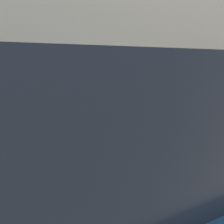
{
  "coord_description": "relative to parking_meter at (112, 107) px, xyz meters",
  "views": [
    {
      "loc": [
        -2.0,
        -1.73,
        1.85
      ],
      "look_at": [
        -0.39,
        1.08,
        1.1
      ],
      "focal_mm": 35.0,
      "sensor_mm": 36.0,
      "label": 1
    }
  ],
  "objects": [
    {
      "name": "sidewalk",
      "position": [
        0.39,
        1.12,
        -1.12
      ],
      "size": [
        24.0,
        2.8,
        0.14
      ],
      "color": "#ADAAA3",
      "rests_on": "ground_plane"
    },
    {
      "name": "ground_plane",
      "position": [
        0.39,
        -1.08,
        -1.19
      ],
      "size": [
        60.0,
        60.0,
        0.0
      ],
      "primitive_type": "plane",
      "color": "slate"
    },
    {
      "name": "parking_meter",
      "position": [
        0.0,
        0.0,
        0.0
      ],
      "size": [
        0.19,
        0.15,
        1.48
      ],
      "color": "slate",
      "rests_on": "sidewalk"
    },
    {
      "name": "building_facade",
      "position": [
        0.39,
        3.31,
        1.68
      ],
      "size": [
        24.0,
        0.3,
        5.74
      ],
      "color": "beige",
      "rests_on": "ground_plane"
    },
    {
      "name": "parked_car_beside_meter",
      "position": [
        -1.2,
        -1.41,
        -0.23
      ],
      "size": [
        4.91,
        2.17,
        1.9
      ],
      "rotation": [
        0.0,
        0.0,
        -0.05
      ],
      "color": "black",
      "rests_on": "ground_plane"
    }
  ]
}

